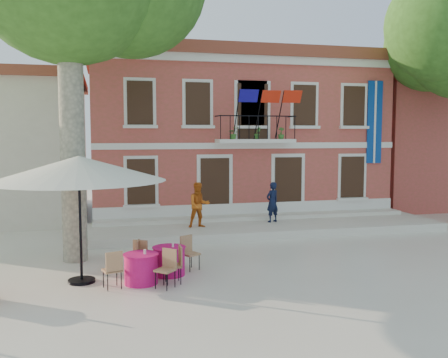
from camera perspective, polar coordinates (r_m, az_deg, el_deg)
ground at (r=15.00m, az=2.47°, el=-9.44°), size 90.00×90.00×0.00m
main_building at (r=24.68m, az=0.55°, el=5.16°), size 13.50×9.59×7.50m
neighbor_east at (r=30.78m, az=22.32°, el=3.72°), size 9.40×9.40×6.40m
terrace at (r=19.65m, az=4.54°, el=-5.50°), size 14.00×3.40×0.30m
patio_umbrella at (r=13.01m, az=-16.26°, el=1.12°), size 4.35×4.35×3.23m
pedestrian_navy at (r=19.83m, az=5.55°, el=-2.65°), size 0.68×0.58×1.59m
pedestrian_orange at (r=18.63m, az=-2.88°, el=-2.98°), size 0.85×0.68×1.69m
cafe_table_1 at (r=12.95m, az=-9.47°, el=-9.90°), size 1.83×1.79×0.95m
cafe_table_3 at (r=13.61m, az=-6.29°, el=-9.12°), size 1.87×1.63×0.95m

